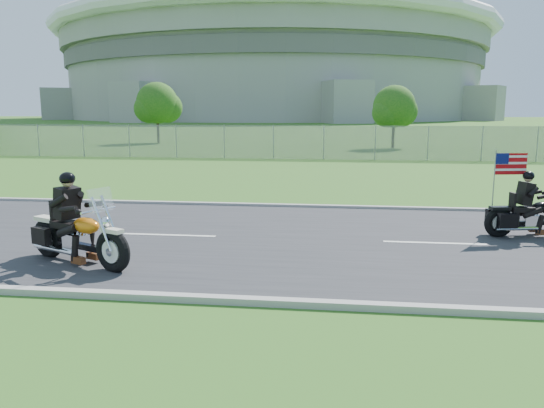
# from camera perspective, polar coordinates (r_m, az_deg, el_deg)

# --- Properties ---
(ground) EXTENTS (420.00, 420.00, 0.00)m
(ground) POSITION_cam_1_polar(r_m,az_deg,el_deg) (12.11, -1.95, -3.83)
(ground) COLOR #34581B
(ground) RESTS_ON ground
(road) EXTENTS (120.00, 8.00, 0.04)m
(road) POSITION_cam_1_polar(r_m,az_deg,el_deg) (12.10, -1.95, -3.74)
(road) COLOR #28282B
(road) RESTS_ON ground
(curb_north) EXTENTS (120.00, 0.18, 0.12)m
(curb_north) POSITION_cam_1_polar(r_m,az_deg,el_deg) (16.02, 0.33, -0.19)
(curb_north) COLOR #9E9B93
(curb_north) RESTS_ON ground
(curb_south) EXTENTS (120.00, 0.18, 0.12)m
(curb_south) POSITION_cam_1_polar(r_m,az_deg,el_deg) (8.29, -6.42, -10.18)
(curb_south) COLOR #9E9B93
(curb_south) RESTS_ON ground
(fence) EXTENTS (60.00, 0.03, 2.00)m
(fence) POSITION_cam_1_polar(r_m,az_deg,el_deg) (32.40, -5.15, 6.69)
(fence) COLOR gray
(fence) RESTS_ON ground
(stadium) EXTENTS (140.40, 140.40, 29.20)m
(stadium) POSITION_cam_1_polar(r_m,az_deg,el_deg) (183.35, 0.27, 14.09)
(stadium) COLOR #A3A099
(stadium) RESTS_ON ground
(tree_fence_near) EXTENTS (3.52, 3.28, 4.75)m
(tree_fence_near) POSITION_cam_1_polar(r_m,az_deg,el_deg) (41.85, 13.06, 9.95)
(tree_fence_near) COLOR #382316
(tree_fence_near) RESTS_ON ground
(tree_fence_mid) EXTENTS (3.96, 3.69, 5.30)m
(tree_fence_mid) POSITION_cam_1_polar(r_m,az_deg,el_deg) (48.31, -12.18, 10.36)
(tree_fence_mid) COLOR #382316
(tree_fence_mid) RESTS_ON ground
(motorcycle_lead) EXTENTS (2.49, 1.37, 1.79)m
(motorcycle_lead) POSITION_cam_1_polar(r_m,az_deg,el_deg) (10.67, -20.23, -3.27)
(motorcycle_lead) COLOR black
(motorcycle_lead) RESTS_ON ground
(motorcycle_follow) EXTENTS (2.29, 0.95, 1.93)m
(motorcycle_follow) POSITION_cam_1_polar(r_m,az_deg,el_deg) (13.58, 26.24, -1.05)
(motorcycle_follow) COLOR black
(motorcycle_follow) RESTS_ON ground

